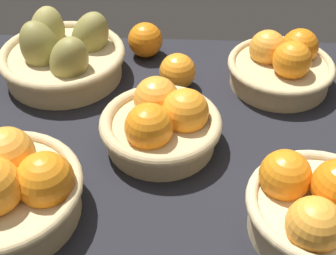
% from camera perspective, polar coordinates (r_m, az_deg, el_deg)
% --- Properties ---
extents(market_tray, '(0.84, 0.72, 0.03)m').
position_cam_1_polar(market_tray, '(0.84, -0.86, -2.95)').
color(market_tray, black).
rests_on(market_tray, ground).
extents(basket_near_right, '(0.21, 0.21, 0.12)m').
position_cam_1_polar(basket_near_right, '(0.71, 17.06, -9.04)').
color(basket_near_right, '#D3BC8C').
rests_on(basket_near_right, market_tray).
extents(basket_center, '(0.21, 0.21, 0.10)m').
position_cam_1_polar(basket_center, '(0.81, -0.94, 0.53)').
color(basket_center, tan).
rests_on(basket_center, market_tray).
extents(basket_far_left_pears, '(0.25, 0.25, 0.14)m').
position_cam_1_polar(basket_far_left_pears, '(1.00, -12.24, 8.25)').
color(basket_far_left_pears, tan).
rests_on(basket_far_left_pears, market_tray).
extents(basket_far_right, '(0.21, 0.21, 0.11)m').
position_cam_1_polar(basket_far_right, '(0.98, 13.22, 7.14)').
color(basket_far_right, tan).
rests_on(basket_far_right, market_tray).
extents(basket_near_left, '(0.24, 0.24, 0.12)m').
position_cam_1_polar(basket_near_left, '(0.73, -19.08, -7.00)').
color(basket_near_left, tan).
rests_on(basket_near_left, market_tray).
extents(loose_orange_front_gap, '(0.07, 0.07, 0.07)m').
position_cam_1_polar(loose_orange_front_gap, '(0.95, 1.12, 6.58)').
color(loose_orange_front_gap, orange).
rests_on(loose_orange_front_gap, market_tray).
extents(loose_orange_back_gap, '(0.07, 0.07, 0.07)m').
position_cam_1_polar(loose_orange_back_gap, '(1.05, -2.68, 10.21)').
color(loose_orange_back_gap, orange).
rests_on(loose_orange_back_gap, market_tray).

